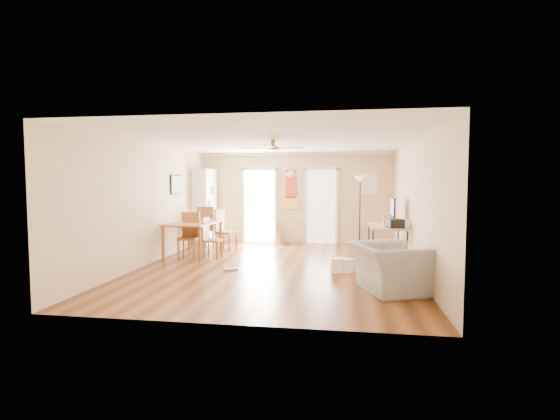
% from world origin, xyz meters
% --- Properties ---
extents(floor, '(7.00, 7.00, 0.00)m').
position_xyz_m(floor, '(0.00, 0.00, 0.00)').
color(floor, brown).
rests_on(floor, ground).
extents(ceiling, '(5.50, 7.00, 0.00)m').
position_xyz_m(ceiling, '(0.00, 0.00, 2.60)').
color(ceiling, silver).
rests_on(ceiling, floor).
extents(wall_back, '(5.50, 0.04, 2.60)m').
position_xyz_m(wall_back, '(0.00, 3.50, 1.30)').
color(wall_back, beige).
rests_on(wall_back, floor).
extents(wall_front, '(5.50, 0.04, 2.60)m').
position_xyz_m(wall_front, '(0.00, -3.50, 1.30)').
color(wall_front, beige).
rests_on(wall_front, floor).
extents(wall_left, '(0.04, 7.00, 2.60)m').
position_xyz_m(wall_left, '(-2.75, 0.00, 1.30)').
color(wall_left, beige).
rests_on(wall_left, floor).
extents(wall_right, '(0.04, 7.00, 2.60)m').
position_xyz_m(wall_right, '(2.75, 0.00, 1.30)').
color(wall_right, beige).
rests_on(wall_right, floor).
extents(crown_molding, '(5.50, 7.00, 0.08)m').
position_xyz_m(crown_molding, '(0.00, 0.00, 2.56)').
color(crown_molding, white).
rests_on(crown_molding, wall_back).
extents(kitchen_doorway, '(0.90, 0.10, 2.10)m').
position_xyz_m(kitchen_doorway, '(-1.05, 3.48, 1.05)').
color(kitchen_doorway, white).
rests_on(kitchen_doorway, wall_back).
extents(bathroom_doorway, '(0.80, 0.10, 2.10)m').
position_xyz_m(bathroom_doorway, '(0.75, 3.48, 1.05)').
color(bathroom_doorway, white).
rests_on(bathroom_doorway, wall_back).
extents(wall_decal, '(0.46, 0.03, 1.10)m').
position_xyz_m(wall_decal, '(-0.13, 3.48, 1.55)').
color(wall_decal, red).
rests_on(wall_decal, wall_back).
extents(ac_grille, '(0.50, 0.04, 0.60)m').
position_xyz_m(ac_grille, '(2.05, 3.47, 1.70)').
color(ac_grille, white).
rests_on(ac_grille, wall_back).
extents(framed_poster, '(0.04, 0.66, 0.48)m').
position_xyz_m(framed_poster, '(-2.73, 1.40, 1.70)').
color(framed_poster, black).
rests_on(framed_poster, wall_left).
extents(ceiling_fan, '(1.24, 1.24, 0.20)m').
position_xyz_m(ceiling_fan, '(0.00, -0.30, 2.43)').
color(ceiling_fan, '#593819').
rests_on(ceiling_fan, ceiling).
extents(bookshelf, '(0.58, 1.01, 2.12)m').
position_xyz_m(bookshelf, '(-2.52, 2.89, 1.06)').
color(bookshelf, silver).
rests_on(bookshelf, floor).
extents(dining_table, '(1.00, 1.64, 0.81)m').
position_xyz_m(dining_table, '(-2.15, 1.02, 0.41)').
color(dining_table, '#9C6832').
rests_on(dining_table, floor).
extents(dining_chair_right_a, '(0.52, 0.52, 1.06)m').
position_xyz_m(dining_chair_right_a, '(-1.60, 1.89, 0.53)').
color(dining_chair_right_a, '#A76436').
rests_on(dining_chair_right_a, floor).
extents(dining_chair_right_b, '(0.40, 0.40, 0.94)m').
position_xyz_m(dining_chair_right_b, '(-1.60, 0.77, 0.47)').
color(dining_chair_right_b, '#A56A35').
rests_on(dining_chair_right_b, floor).
extents(dining_chair_near, '(0.46, 0.46, 1.05)m').
position_xyz_m(dining_chair_near, '(-2.15, 0.69, 0.52)').
color(dining_chair_near, '#A56635').
rests_on(dining_chair_near, floor).
extents(dining_chair_far, '(0.48, 0.48, 1.10)m').
position_xyz_m(dining_chair_far, '(-2.26, 2.37, 0.55)').
color(dining_chair_far, brown).
rests_on(dining_chair_far, floor).
extents(trash_can, '(0.34, 0.34, 0.62)m').
position_xyz_m(trash_can, '(-0.44, 3.23, 0.31)').
color(trash_can, silver).
rests_on(trash_can, floor).
extents(torchiere_lamp, '(0.36, 0.36, 1.93)m').
position_xyz_m(torchiere_lamp, '(1.82, 3.18, 0.96)').
color(torchiere_lamp, black).
rests_on(torchiere_lamp, floor).
extents(computer_desk, '(0.76, 1.51, 0.81)m').
position_xyz_m(computer_desk, '(2.32, 0.93, 0.41)').
color(computer_desk, tan).
rests_on(computer_desk, floor).
extents(imac, '(0.14, 0.65, 0.60)m').
position_xyz_m(imac, '(2.47, 1.11, 1.11)').
color(imac, black).
rests_on(imac, computer_desk).
extents(keyboard, '(0.16, 0.41, 0.02)m').
position_xyz_m(keyboard, '(2.20, 0.72, 0.82)').
color(keyboard, silver).
rests_on(keyboard, computer_desk).
extents(printer, '(0.37, 0.41, 0.18)m').
position_xyz_m(printer, '(2.45, 0.52, 0.90)').
color(printer, black).
rests_on(printer, computer_desk).
extents(orange_bottle, '(0.08, 0.08, 0.23)m').
position_xyz_m(orange_bottle, '(2.30, 1.24, 0.92)').
color(orange_bottle, orange).
rests_on(orange_bottle, computer_desk).
extents(wastebasket_a, '(0.28, 0.28, 0.29)m').
position_xyz_m(wastebasket_a, '(1.27, -0.31, 0.14)').
color(wastebasket_a, white).
rests_on(wastebasket_a, floor).
extents(wastebasket_b, '(0.26, 0.26, 0.28)m').
position_xyz_m(wastebasket_b, '(1.46, -0.28, 0.14)').
color(wastebasket_b, white).
rests_on(wastebasket_b, floor).
extents(floor_cloth, '(0.33, 0.30, 0.04)m').
position_xyz_m(floor_cloth, '(-0.85, -0.38, 0.02)').
color(floor_cloth, '#A6A6A1').
rests_on(floor_cloth, floor).
extents(armchair, '(1.36, 1.45, 0.77)m').
position_xyz_m(armchair, '(2.15, -1.58, 0.38)').
color(armchair, '#959691').
rests_on(armchair, floor).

